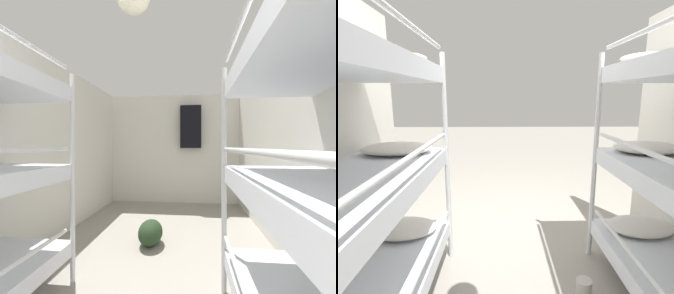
% 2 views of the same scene
% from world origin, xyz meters
% --- Properties ---
extents(ground_plane, '(20.00, 20.00, 0.00)m').
position_xyz_m(ground_plane, '(0.00, 0.00, 0.00)').
color(ground_plane, gray).
extents(bunk_stack_right_near, '(0.73, 1.82, 1.93)m').
position_xyz_m(bunk_stack_right_near, '(1.03, 1.39, 1.02)').
color(bunk_stack_right_near, silver).
rests_on(bunk_stack_right_near, ground_plane).
extents(tin_can, '(0.12, 0.12, 0.13)m').
position_xyz_m(tin_can, '(-0.46, 1.11, 0.07)').
color(tin_can, '#B7B2A8').
rests_on(tin_can, ground_plane).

